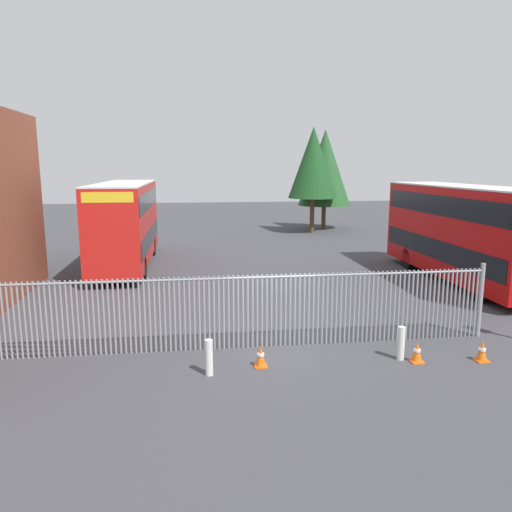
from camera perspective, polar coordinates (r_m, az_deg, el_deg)
name	(u,v)px	position (r m, az deg, el deg)	size (l,w,h in m)	color
ground_plane	(244,283)	(22.30, -1.37, -3.18)	(100.00, 100.00, 0.00)	#3D3D42
palisade_fence	(238,309)	(14.20, -2.12, -6.30)	(15.32, 0.14, 2.35)	gray
double_decker_bus_near_gate	(462,230)	(24.14, 23.06, 2.88)	(2.54, 10.81, 4.42)	#B70C0C
double_decker_bus_behind_fence_left	(126,221)	(26.74, -15.05, 4.03)	(2.54, 10.81, 4.42)	red
bollard_near_left	(209,358)	(12.72, -5.55, -11.79)	(0.20, 0.20, 0.95)	silver
bollard_center_front	(401,343)	(14.18, 16.68, -9.79)	(0.20, 0.20, 0.95)	silver
traffic_cone_by_gate	(261,356)	(13.22, 0.55, -11.72)	(0.34, 0.34, 0.59)	orange
traffic_cone_mid_forecourt	(417,352)	(14.20, 18.41, -10.67)	(0.34, 0.34, 0.59)	orange
traffic_cone_near_kerb	(482,351)	(14.92, 25.04, -10.10)	(0.34, 0.34, 0.59)	orange
tree_tall_back	(325,168)	(41.69, 8.10, 10.23)	(4.40, 4.40, 8.28)	#4C3823
tree_short_side	(313,163)	(38.95, 6.74, 10.83)	(3.86, 3.86, 8.30)	#4C3823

